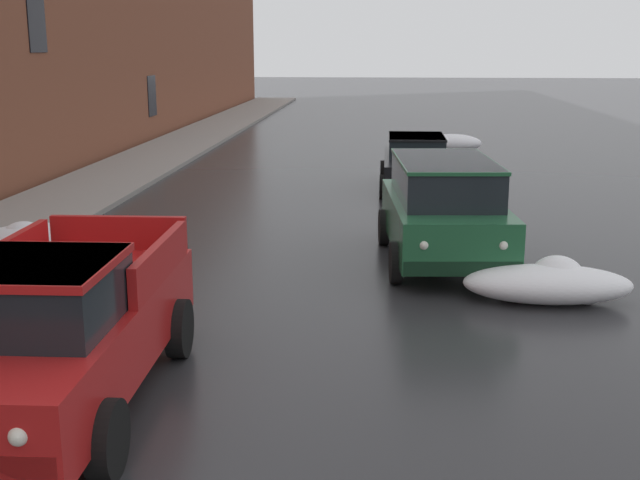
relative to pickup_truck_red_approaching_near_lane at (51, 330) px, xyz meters
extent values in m
cube|color=gray|center=(-4.34, 10.77, -0.82)|extent=(2.78, 80.00, 0.12)
cube|color=black|center=(-5.94, 24.66, 0.89)|extent=(0.08, 1.10, 1.60)
cube|color=black|center=(-5.94, 14.09, 3.46)|extent=(0.08, 1.10, 1.60)
ellipsoid|color=white|center=(5.80, 21.83, -0.56)|extent=(2.09, 1.03, 0.64)
ellipsoid|color=white|center=(5.30, 22.02, -0.56)|extent=(0.77, 0.64, 0.64)
ellipsoid|color=white|center=(-2.57, 5.87, -0.55)|extent=(2.49, 1.48, 0.66)
ellipsoid|color=white|center=(-2.95, 5.87, -0.53)|extent=(0.85, 0.71, 0.71)
ellipsoid|color=white|center=(5.82, 4.13, -0.60)|extent=(2.48, 1.03, 0.56)
ellipsoid|color=white|center=(6.38, 4.10, -0.63)|extent=(0.59, 0.49, 0.49)
ellipsoid|color=white|center=(5.99, 4.29, -0.54)|extent=(0.81, 0.68, 0.68)
cube|color=red|center=(0.00, 0.11, -0.14)|extent=(2.01, 4.85, 0.76)
cube|color=black|center=(0.01, -0.56, 0.56)|extent=(1.70, 1.58, 0.64)
cube|color=red|center=(0.01, -0.56, 0.84)|extent=(1.74, 1.63, 0.08)
cube|color=red|center=(0.86, 1.09, 0.46)|extent=(0.16, 2.31, 0.44)
cube|color=red|center=(-0.92, 1.05, 0.46)|extent=(0.16, 2.31, 0.44)
cube|color=red|center=(-0.07, 2.46, 0.46)|extent=(1.78, 0.15, 0.44)
sphere|color=white|center=(0.67, -2.26, -0.02)|extent=(0.16, 0.16, 0.16)
cylinder|color=black|center=(1.00, -1.31, -0.52)|extent=(0.24, 0.73, 0.72)
cylinder|color=black|center=(0.92, 1.58, -0.52)|extent=(0.24, 0.73, 0.72)
cylinder|color=black|center=(-1.00, 1.52, -0.52)|extent=(0.24, 0.73, 0.72)
cube|color=#1E5633|center=(4.42, 6.35, -0.14)|extent=(2.14, 4.35, 0.80)
cube|color=black|center=(4.42, 6.39, 0.60)|extent=(1.79, 3.07, 0.68)
cube|color=#1E5633|center=(4.42, 6.39, 0.91)|extent=(1.83, 3.13, 0.06)
cube|color=black|center=(4.58, 4.29, -0.42)|extent=(1.79, 0.26, 0.22)
cube|color=black|center=(4.27, 8.41, -0.42)|extent=(1.79, 0.26, 0.22)
cylinder|color=black|center=(5.45, 5.11, -0.54)|extent=(0.23, 0.69, 0.68)
cylinder|color=black|center=(3.59, 4.97, -0.54)|extent=(0.23, 0.69, 0.68)
cylinder|color=black|center=(5.26, 7.73, -0.54)|extent=(0.23, 0.69, 0.68)
cylinder|color=black|center=(3.40, 7.58, -0.54)|extent=(0.23, 0.69, 0.68)
sphere|color=silver|center=(5.18, 4.30, -0.06)|extent=(0.14, 0.14, 0.14)
sphere|color=silver|center=(3.99, 4.21, -0.06)|extent=(0.14, 0.14, 0.14)
cube|color=black|center=(4.22, 13.73, -0.28)|extent=(1.66, 4.17, 0.60)
cube|color=black|center=(4.22, 13.94, 0.28)|extent=(1.43, 2.17, 0.52)
cube|color=black|center=(4.22, 13.94, 0.51)|extent=(1.46, 2.21, 0.06)
cube|color=black|center=(4.21, 11.70, -0.46)|extent=(1.63, 0.12, 0.22)
cube|color=black|center=(4.22, 15.76, -0.46)|extent=(1.63, 0.12, 0.22)
cylinder|color=black|center=(5.06, 12.44, -0.58)|extent=(0.18, 0.60, 0.60)
cylinder|color=black|center=(3.36, 12.44, -0.58)|extent=(0.18, 0.60, 0.60)
cylinder|color=black|center=(5.07, 15.02, -0.58)|extent=(0.18, 0.60, 0.60)
cylinder|color=black|center=(3.37, 15.02, -0.58)|extent=(0.18, 0.60, 0.60)
sphere|color=silver|center=(4.75, 11.66, -0.20)|extent=(0.14, 0.14, 0.14)
sphere|color=silver|center=(3.67, 11.67, -0.20)|extent=(0.14, 0.14, 0.14)
camera|label=1|loc=(3.38, -7.67, 2.84)|focal=45.77mm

